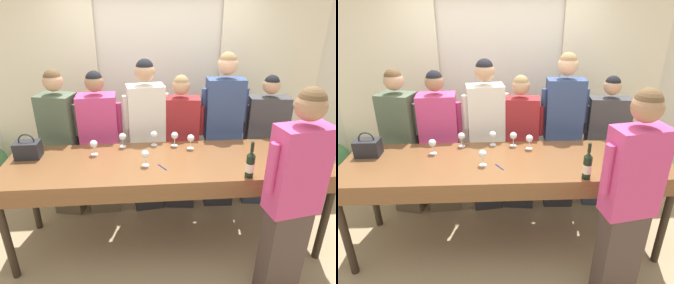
{
  "view_description": "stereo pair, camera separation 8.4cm",
  "coord_description": "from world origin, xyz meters",
  "views": [
    {
      "loc": [
        -0.21,
        -2.5,
        2.3
      ],
      "look_at": [
        0.0,
        0.08,
        1.13
      ],
      "focal_mm": 32.0,
      "sensor_mm": 36.0,
      "label": 1
    },
    {
      "loc": [
        -0.13,
        -2.5,
        2.3
      ],
      "look_at": [
        0.0,
        0.08,
        1.13
      ],
      "focal_mm": 32.0,
      "sensor_mm": 36.0,
      "label": 2
    }
  ],
  "objects": [
    {
      "name": "guest_olive_jacket",
      "position": [
        -1.15,
        0.66,
        0.88
      ],
      "size": [
        0.49,
        0.36,
        1.73
      ],
      "color": "brown",
      "rests_on": "ground_plane"
    },
    {
      "name": "wine_glass_center_mid",
      "position": [
        -0.44,
        0.33,
        1.09
      ],
      "size": [
        0.07,
        0.07,
        0.15
      ],
      "color": "white",
      "rests_on": "tasting_bar"
    },
    {
      "name": "wine_glass_center_right",
      "position": [
        -0.71,
        0.18,
        1.09
      ],
      "size": [
        0.07,
        0.07,
        0.15
      ],
      "color": "white",
      "rests_on": "tasting_bar"
    },
    {
      "name": "wine_glass_front_right",
      "position": [
        -0.22,
        -0.09,
        1.09
      ],
      "size": [
        0.07,
        0.07,
        0.15
      ],
      "color": "white",
      "rests_on": "tasting_bar"
    },
    {
      "name": "host_pouring",
      "position": [
        0.88,
        -0.69,
        0.97
      ],
      "size": [
        0.51,
        0.28,
        1.84
      ],
      "color": "#473833",
      "rests_on": "ground_plane"
    },
    {
      "name": "wine_bottle",
      "position": [
        0.66,
        -0.35,
        1.1
      ],
      "size": [
        0.07,
        0.07,
        0.32
      ],
      "color": "black",
      "rests_on": "tasting_bar"
    },
    {
      "name": "wine_glass_front_left",
      "position": [
        0.24,
        0.24,
        1.09
      ],
      "size": [
        0.07,
        0.07,
        0.15
      ],
      "color": "white",
      "rests_on": "tasting_bar"
    },
    {
      "name": "potted_plant",
      "position": [
        -2.18,
        1.08,
        0.4
      ],
      "size": [
        0.37,
        0.37,
        0.7
      ],
      "color": "#4C4C51",
      "rests_on": "ground_plane"
    },
    {
      "name": "guest_pink_top",
      "position": [
        -0.73,
        0.66,
        0.86
      ],
      "size": [
        0.53,
        0.3,
        1.71
      ],
      "color": "brown",
      "rests_on": "ground_plane"
    },
    {
      "name": "tasting_bar",
      "position": [
        0.0,
        -0.03,
        0.89
      ],
      "size": [
        3.06,
        0.84,
        0.98
      ],
      "color": "brown",
      "rests_on": "ground_plane"
    },
    {
      "name": "wine_glass_center_left",
      "position": [
        0.09,
        0.32,
        1.09
      ],
      "size": [
        0.07,
        0.07,
        0.15
      ],
      "color": "white",
      "rests_on": "tasting_bar"
    },
    {
      "name": "curtain_panel_right",
      "position": [
        1.47,
        1.42,
        1.34
      ],
      "size": [
        1.36,
        0.03,
        2.69
      ],
      "color": "#EFE5C6",
      "rests_on": "ground_plane"
    },
    {
      "name": "guest_navy_coat",
      "position": [
        0.68,
        0.66,
        0.98
      ],
      "size": [
        0.53,
        0.24,
        1.88
      ],
      "color": "#28282D",
      "rests_on": "ground_plane"
    },
    {
      "name": "wine_glass_front_mid",
      "position": [
        -0.12,
        0.35,
        1.09
      ],
      "size": [
        0.07,
        0.07,
        0.15
      ],
      "color": "white",
      "rests_on": "tasting_bar"
    },
    {
      "name": "pen",
      "position": [
        -0.07,
        -0.14,
        0.99
      ],
      "size": [
        0.07,
        0.11,
        0.01
      ],
      "color": "#193399",
      "rests_on": "tasting_bar"
    },
    {
      "name": "guest_beige_cap",
      "position": [
        1.19,
        0.66,
        0.83
      ],
      "size": [
        0.57,
        0.26,
        1.63
      ],
      "color": "#383D51",
      "rests_on": "ground_plane"
    },
    {
      "name": "guest_striped_shirt",
      "position": [
        0.19,
        0.66,
        0.84
      ],
      "size": [
        0.54,
        0.27,
        1.65
      ],
      "color": "#28282D",
      "rests_on": "ground_plane"
    },
    {
      "name": "guest_cream_sweater",
      "position": [
        -0.2,
        0.66,
        0.94
      ],
      "size": [
        0.52,
        0.3,
        1.82
      ],
      "color": "#28282D",
      "rests_on": "ground_plane"
    },
    {
      "name": "wall_back",
      "position": [
        0.0,
        1.48,
        1.4
      ],
      "size": [
        12.0,
        0.06,
        2.8
      ],
      "color": "silver",
      "rests_on": "ground_plane"
    },
    {
      "name": "ground_plane",
      "position": [
        0.0,
        0.0,
        0.0
      ],
      "size": [
        18.0,
        18.0,
        0.0
      ],
      "primitive_type": "plane",
      "color": "tan"
    },
    {
      "name": "curtain_panel_left",
      "position": [
        -1.47,
        1.42,
        1.34
      ],
      "size": [
        1.36,
        0.03,
        2.69
      ],
      "color": "#EFE5C6",
      "rests_on": "ground_plane"
    },
    {
      "name": "handbag",
      "position": [
        -1.33,
        0.17,
        1.07
      ],
      "size": [
        0.23,
        0.16,
        0.24
      ],
      "color": "#232328",
      "rests_on": "tasting_bar"
    }
  ]
}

